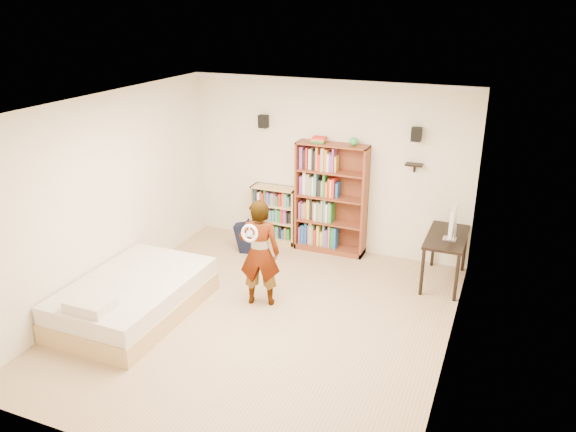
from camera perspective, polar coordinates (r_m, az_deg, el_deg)
name	(u,v)px	position (r m, az deg, el deg)	size (l,w,h in m)	color
ground	(262,320)	(7.23, -2.67, -10.47)	(4.50, 5.00, 0.01)	tan
room_shell	(259,188)	(6.49, -2.94, 2.91)	(4.52, 5.02, 2.71)	#F2E8CF
crown_molding	(258,109)	(6.27, -3.09, 10.83)	(4.50, 5.00, 0.06)	white
speaker_left	(263,121)	(8.97, -2.52, 9.58)	(0.14, 0.12, 0.20)	black
speaker_right	(416,134)	(8.27, 12.92, 8.09)	(0.14, 0.12, 0.20)	black
wall_shelf	(414,165)	(8.39, 12.69, 5.11)	(0.25, 0.16, 0.03)	black
tall_bookshelf	(331,199)	(8.79, 4.40, 1.74)	(1.11, 0.32, 1.76)	brown
low_bookshelf	(275,214)	(9.27, -1.37, 0.17)	(0.76, 0.29, 0.95)	tan
computer_desk	(444,259)	(8.26, 15.60, -4.25)	(0.53, 1.06, 0.72)	black
imac	(451,223)	(7.91, 16.25, -0.69)	(0.10, 0.48, 0.48)	silver
daybed	(134,293)	(7.47, -15.42, -7.56)	(1.32, 2.04, 0.60)	beige
person	(260,253)	(7.28, -2.91, -3.77)	(0.53, 0.35, 1.45)	black
wii_wheel	(250,233)	(6.90, -3.92, -1.77)	(0.23, 0.23, 0.04)	silver
navy_bag	(248,237)	(8.98, -4.12, -2.13)	(0.38, 0.24, 0.51)	black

